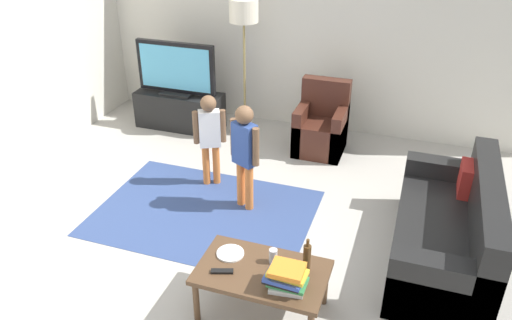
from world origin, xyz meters
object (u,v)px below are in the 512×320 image
Objects in this scene: tv_stand at (180,111)px; couch at (452,234)px; child_center at (245,148)px; soda_can at (273,256)px; tv_remote at (222,271)px; armchair at (321,128)px; coffee_table at (262,275)px; floor_lamp at (244,18)px; plate at (230,253)px; tv at (176,69)px; book_stack at (286,278)px; bottle at (307,258)px; child_near_tv at (210,132)px.

couch is (3.57, -1.81, 0.05)m from tv_stand.
child_center is 1.44m from soda_can.
tv_stand is at bearing 103.19° from tv_remote.
armchair reaches higher than tv_remote.
couch is 1.80× the size of coffee_table.
plate is (0.98, -2.99, -1.12)m from floor_lamp.
tv is at bearing 134.70° from child_center.
tv_stand is 3.84× the size of book_stack.
tv_remote is at bearing -143.05° from couch.
child_center is (1.54, -1.57, 0.44)m from tv_stand.
couch reaches higher than soda_can.
couch is at bearing -26.56° from tv.
tv is 3.89m from book_stack.
armchair reaches higher than coffee_table.
tv_remote is (-0.60, -0.22, -0.12)m from bottle.
coffee_table is 0.30m from book_stack.
book_stack is at bearing -23.03° from plate.
armchair is at bearing -0.53° from tv.
child_center is at bearing 105.11° from plate.
bottle is at bearing 17.35° from coffee_table.
tv_remote is at bearing -58.01° from tv.
tv_remote reaches higher than coffee_table.
armchair is (-1.57, 1.77, 0.01)m from couch.
child_near_tv is at bearing -128.95° from armchair.
child_near_tv reaches higher than plate.
armchair is 2.99× the size of bottle.
tv is at bearing 129.45° from child_near_tv.
child_near_tv reaches higher than book_stack.
child_near_tv is 1.06× the size of coffee_table.
bottle reaches higher than plate.
bottle is at bearing -46.91° from child_near_tv.
child_near_tv is 1.99m from soda_can.
tv_stand is at bearing 134.32° from child_center.
tv reaches higher than book_stack.
bottle is (2.50, -2.84, 0.30)m from tv_stand.
floor_lamp is (0.90, 0.17, 0.70)m from tv.
floor_lamp is 3.54m from tv_remote.
coffee_table is at bearing -112.62° from soda_can.
floor_lamp reaches higher than armchair.
tv_stand is 3.98× the size of bottle.
tv_remote is at bearing -76.33° from child_center.
child_center reaches higher than bottle.
bottle is at bearing 0.00° from plate.
couch is at bearing 31.51° from plate.
tv is 3.65× the size of bottle.
child_center is at bearing -45.68° from tv_stand.
soda_can is at bearing 125.81° from book_stack.
tv_stand is 1.09× the size of tv.
armchair reaches higher than tv_stand.
bottle is (1.48, -1.59, -0.09)m from child_near_tv.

